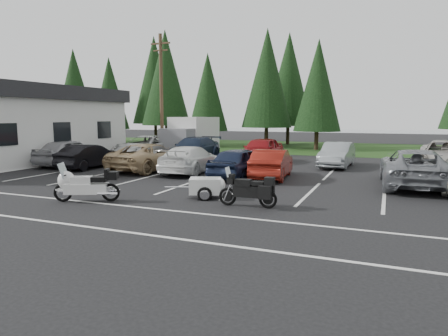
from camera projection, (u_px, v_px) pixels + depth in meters
ground at (223, 192)px, 15.72m from camera, size 120.00×120.00×0.00m
grass_strip at (320, 148)px, 37.71m from camera, size 80.00×16.00×0.01m
lake_water at (376, 135)px, 64.60m from camera, size 70.00×50.00×0.02m
utility_pole at (161, 93)px, 29.90m from camera, size 1.60×0.26×9.00m
box_truck at (189, 136)px, 30.02m from camera, size 2.40×5.60×2.90m
stall_markings at (240, 184)px, 17.55m from camera, size 32.00×16.00×0.01m
conifer_0 at (74, 88)px, 46.14m from camera, size 4.58×4.58×10.66m
conifer_1 at (110, 93)px, 42.78m from camera, size 3.96×3.96×9.22m
conifer_2 at (166, 78)px, 41.77m from camera, size 5.10×5.10×11.89m
conifer_3 at (208, 92)px, 38.63m from camera, size 3.87×3.87×9.02m
conifer_4 at (267, 78)px, 37.75m from camera, size 4.80×4.80×11.17m
conifer_5 at (318, 85)px, 34.78m from camera, size 4.14×4.14×9.63m
conifer_back_a at (155, 80)px, 47.11m from camera, size 5.28×5.28×12.30m
conifer_back_b at (289, 79)px, 41.56m from camera, size 4.97×4.97×11.58m
car_near_0 at (69, 152)px, 24.22m from camera, size 2.19×4.84×1.61m
car_near_1 at (89, 156)px, 22.85m from camera, size 1.54×4.21×1.38m
car_near_2 at (150, 157)px, 22.01m from camera, size 2.67×5.45×1.49m
car_near_3 at (190, 159)px, 21.01m from camera, size 2.28×5.01×1.42m
car_near_4 at (240, 162)px, 19.33m from camera, size 2.11×4.50×1.49m
car_near_5 at (272, 164)px, 19.22m from camera, size 1.92×4.39×1.40m
car_near_6 at (415, 168)px, 16.86m from camera, size 2.89×5.84×1.59m
car_far_0 at (147, 147)px, 28.28m from camera, size 2.99×5.93×1.61m
car_far_1 at (193, 149)px, 26.78m from camera, size 2.25×5.43×1.57m
car_far_2 at (261, 150)px, 25.39m from camera, size 2.13×4.88×1.64m
car_far_3 at (337, 155)px, 23.44m from camera, size 1.76×4.45×1.44m
car_far_4 at (446, 156)px, 21.75m from camera, size 3.31×6.20×1.66m
touring_motorcycle at (86, 182)px, 13.89m from camera, size 2.61×1.77×1.40m
cargo_trailer at (205, 188)px, 14.50m from camera, size 1.86×1.45×0.76m
adventure_motorcycle at (248, 187)px, 13.08m from camera, size 2.23×0.89×1.33m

